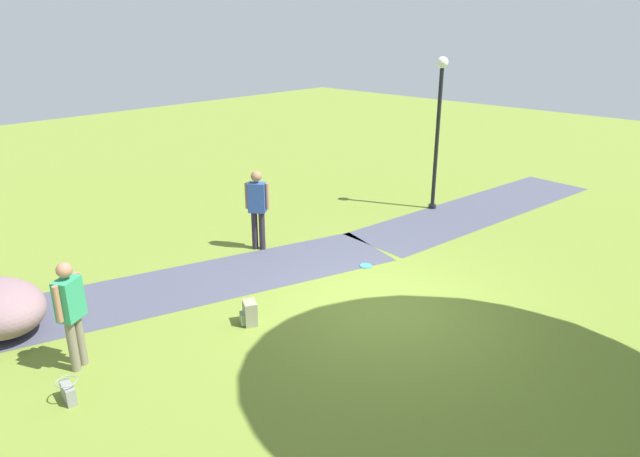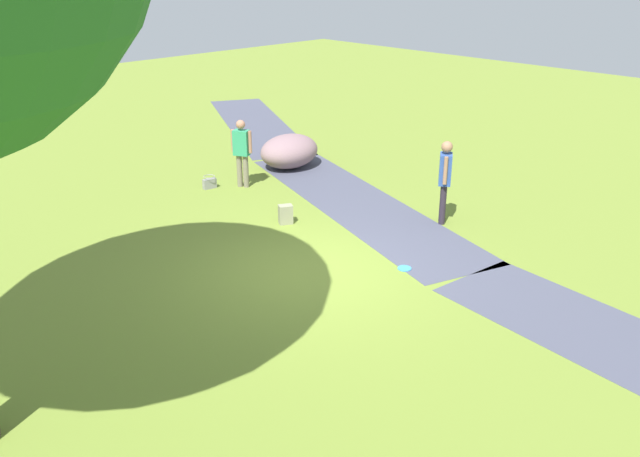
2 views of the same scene
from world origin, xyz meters
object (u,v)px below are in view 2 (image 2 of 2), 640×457
Objects in this scene: handbag_on_grass at (210,183)px; backpack_by_boulder at (283,146)px; lawn_boulder at (289,151)px; man_near_boulder at (445,176)px; spare_backpack_on_lawn at (285,214)px; woman_with_handbag at (242,149)px; frisbee_on_grass at (404,268)px.

backpack_by_boulder is at bearing -71.46° from handbag_on_grass.
lawn_boulder is 1.08× the size of man_near_boulder.
backpack_by_boulder is 1.00× the size of spare_backpack_on_lawn.
woman_with_handbag is at bearing 17.98° from man_near_boulder.
woman_with_handbag is 6.56× the size of frisbee_on_grass.
frisbee_on_grass is (-5.98, 2.62, -0.41)m from lawn_boulder.
spare_backpack_on_lawn is at bearing 1.38° from frisbee_on_grass.
lawn_boulder is 1.16× the size of woman_with_handbag.
backpack_by_boulder reaches higher than frisbee_on_grass.
lawn_boulder is at bearing 145.95° from backpack_by_boulder.
handbag_on_grass is 3.47m from backpack_by_boulder.
man_near_boulder is at bearing -162.02° from woman_with_handbag.
man_near_boulder is (-5.12, 0.34, 0.59)m from lawn_boulder.
lawn_boulder is at bearing -43.10° from spare_backpack_on_lawn.
man_near_boulder reaches higher than woman_with_handbag.
spare_backpack_on_lawn is (-2.46, 0.83, -0.74)m from woman_with_handbag.
man_near_boulder is at bearing -133.57° from spare_backpack_on_lawn.
lawn_boulder is 7.59× the size of frisbee_on_grass.
man_near_boulder is at bearing 169.96° from backpack_by_boulder.
handbag_on_grass is at bearing -3.34° from spare_backpack_on_lawn.
frisbee_on_grass is (-7.12, 3.39, -0.18)m from backpack_by_boulder.
backpack_by_boulder is (1.56, -2.63, -0.74)m from woman_with_handbag.
frisbee_on_grass is (-0.86, 2.28, -1.00)m from man_near_boulder.
spare_backpack_on_lawn is (-4.02, 3.46, 0.00)m from backpack_by_boulder.
woman_with_handbag is at bearing -18.60° from spare_backpack_on_lawn.
backpack_by_boulder is at bearing -10.04° from man_near_boulder.
man_near_boulder reaches higher than frisbee_on_grass.
spare_backpack_on_lawn is at bearing 176.66° from handbag_on_grass.
man_near_boulder is at bearing 176.25° from lawn_boulder.
lawn_boulder is 4.69× the size of backpack_by_boulder.
man_near_boulder reaches higher than handbag_on_grass.
backpack_by_boulder is (1.10, -3.29, 0.05)m from handbag_on_grass.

